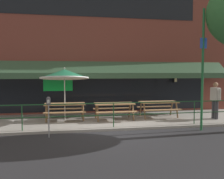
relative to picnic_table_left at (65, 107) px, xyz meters
name	(u,v)px	position (x,y,z in m)	size (l,w,h in m)	color
ground_plane	(115,131)	(1.90, -2.08, -0.71)	(120.00, 120.00, 0.00)	#232326
patio_deck	(107,120)	(1.90, -0.08, -0.66)	(15.00, 4.00, 0.10)	gray
restaurant_building	(100,37)	(1.90, 2.15, 3.45)	(15.00, 1.60, 8.38)	brown
patio_railing	(114,109)	(1.90, -1.78, 0.09)	(13.84, 0.04, 0.97)	#194723
picnic_table_left	(65,107)	(0.00, 0.00, 0.00)	(1.80, 1.42, 0.76)	#997047
picnic_table_centre	(114,107)	(2.22, -0.29, 0.00)	(1.80, 1.42, 0.76)	#997047
picnic_table_right	(159,105)	(4.43, -0.04, 0.00)	(1.80, 1.42, 0.76)	#997047
patio_umbrella_left	(64,74)	(0.00, -0.19, 1.47)	(2.14, 2.14, 2.39)	#B7B2A8
pedestrian_walking	(215,98)	(6.88, -0.89, 0.35)	(0.32, 0.61, 1.71)	#333338
parking_meter_near	(49,105)	(-0.53, -2.61, 0.44)	(0.15, 0.16, 1.42)	gray
street_sign_pole	(203,69)	(5.24, -2.53, 1.69)	(0.28, 0.09, 4.68)	#1E6033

